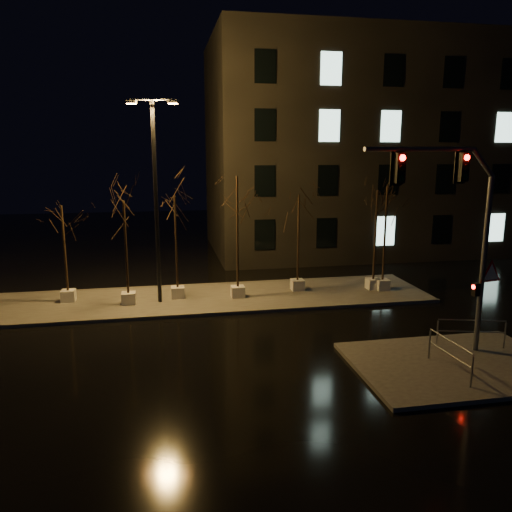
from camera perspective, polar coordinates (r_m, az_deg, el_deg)
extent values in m
plane|color=black|center=(19.49, -3.47, -10.04)|extent=(90.00, 90.00, 0.00)
cube|color=#46433F|center=(25.10, -5.22, -4.83)|extent=(22.00, 5.00, 0.15)
cube|color=#46433F|center=(18.83, 21.81, -11.47)|extent=(7.00, 5.00, 0.15)
cube|color=black|center=(39.44, 13.87, 11.87)|extent=(25.00, 12.00, 15.00)
cube|color=silver|center=(25.86, -20.66, -4.26)|extent=(0.65, 0.65, 0.55)
cylinder|color=black|center=(25.34, -21.04, 0.80)|extent=(0.11, 0.11, 4.09)
cube|color=silver|center=(24.56, -14.35, -4.68)|extent=(0.65, 0.65, 0.55)
cylinder|color=black|center=(23.99, -14.65, 0.96)|extent=(0.11, 0.11, 4.37)
cube|color=silver|center=(25.09, -8.93, -4.10)|extent=(0.65, 0.65, 0.55)
cylinder|color=black|center=(24.52, -9.12, 1.58)|extent=(0.11, 0.11, 4.50)
cube|color=silver|center=(24.91, -2.09, -4.08)|extent=(0.65, 0.65, 0.55)
cylinder|color=black|center=(24.26, -2.14, 2.71)|extent=(0.11, 0.11, 5.42)
cube|color=silver|center=(26.22, 4.76, -3.30)|extent=(0.65, 0.65, 0.55)
cylinder|color=black|center=(25.69, 4.85, 2.07)|extent=(0.11, 0.11, 4.43)
cube|color=silver|center=(27.05, 13.22, -3.10)|extent=(0.65, 0.65, 0.55)
cylinder|color=black|center=(26.51, 13.49, 2.32)|extent=(0.11, 0.11, 4.64)
cube|color=silver|center=(27.04, 14.23, -3.16)|extent=(0.65, 0.65, 0.55)
cylinder|color=black|center=(26.48, 14.52, 2.49)|extent=(0.11, 0.11, 4.85)
cylinder|color=slate|center=(19.34, 24.53, -1.05)|extent=(0.19, 0.19, 6.30)
cylinder|color=slate|center=(16.93, 18.41, 11.50)|extent=(4.16, 0.87, 0.15)
cube|color=black|center=(18.06, 22.61, 9.36)|extent=(0.35, 0.28, 0.94)
cube|color=black|center=(16.45, 16.08, 9.64)|extent=(0.35, 0.28, 0.94)
cube|color=black|center=(19.37, 23.83, -3.53)|extent=(0.26, 0.23, 0.47)
cone|color=red|center=(19.60, 25.21, -1.90)|extent=(1.08, 0.22, 1.09)
sphere|color=#FF0C07|center=(18.94, 25.52, 10.14)|extent=(0.19, 0.19, 0.19)
cylinder|color=black|center=(23.72, -11.34, 5.76)|extent=(0.19, 0.19, 9.38)
cylinder|color=black|center=(23.70, -11.82, 17.10)|extent=(2.03, 0.55, 0.09)
cube|color=orange|center=(23.92, -14.08, 16.61)|extent=(0.52, 0.36, 0.19)
cube|color=orange|center=(23.49, -9.49, 16.90)|extent=(0.52, 0.36, 0.19)
cylinder|color=slate|center=(19.90, 20.01, -8.31)|extent=(0.05, 0.05, 0.99)
cylinder|color=slate|center=(20.66, 26.56, -8.12)|extent=(0.05, 0.05, 0.99)
cylinder|color=slate|center=(20.08, 23.48, -6.75)|extent=(2.34, 0.70, 0.04)
cylinder|color=slate|center=(20.21, 23.38, -7.93)|extent=(2.34, 0.70, 0.04)
cylinder|color=slate|center=(16.98, 23.45, -12.05)|extent=(0.06, 0.06, 1.02)
cylinder|color=slate|center=(18.68, 19.22, -9.53)|extent=(0.06, 0.06, 1.02)
cylinder|color=slate|center=(17.61, 21.36, -9.03)|extent=(0.17, 2.27, 0.05)
cylinder|color=slate|center=(17.77, 21.25, -10.40)|extent=(0.17, 2.27, 0.05)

